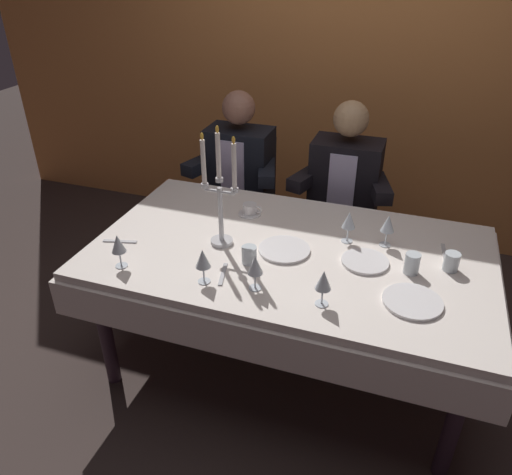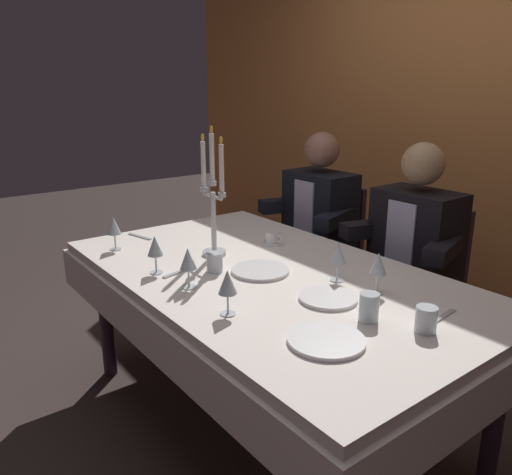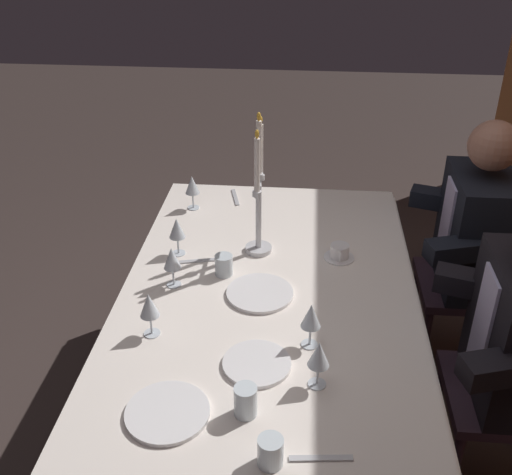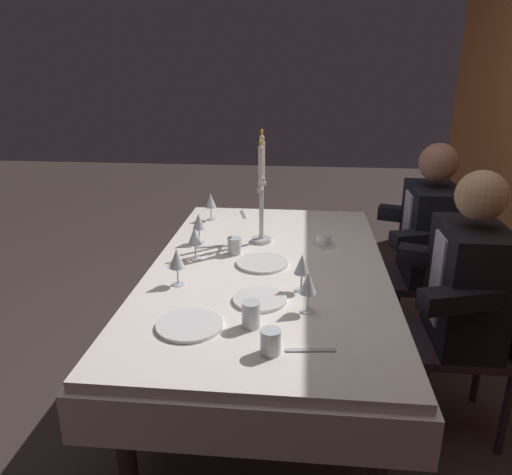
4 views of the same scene
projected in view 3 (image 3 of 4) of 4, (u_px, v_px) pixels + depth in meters
The scene contains 20 objects.
ground_plane at pixel (265, 439), 2.60m from camera, with size 12.00×12.00×0.00m, color #3A2E2B.
dining_table at pixel (267, 324), 2.29m from camera, with size 1.94×1.14×0.74m.
candelabra at pixel (259, 198), 2.40m from camera, with size 0.19×0.11×0.60m.
dinner_plate_0 at pixel (260, 293), 2.25m from camera, with size 0.25×0.25×0.01m, color white.
dinner_plate_1 at pixel (257, 364), 1.92m from camera, with size 0.22×0.22×0.01m, color white.
dinner_plate_2 at pixel (167, 412), 1.74m from camera, with size 0.24×0.24×0.01m, color white.
wine_glass_0 at pixel (149, 306), 2.00m from camera, with size 0.07×0.07×0.16m.
wine_glass_1 at pixel (311, 317), 1.95m from camera, with size 0.07×0.07×0.16m.
wine_glass_2 at pixel (177, 229), 2.45m from camera, with size 0.07×0.07×0.16m.
wine_glass_3 at pixel (172, 259), 2.25m from camera, with size 0.07×0.07×0.16m.
wine_glass_4 at pixel (319, 356), 1.79m from camera, with size 0.07×0.07×0.16m.
wine_glass_5 at pixel (192, 186), 2.80m from camera, with size 0.07×0.07×0.16m.
water_tumbler_0 at pixel (246, 401), 1.72m from camera, with size 0.07×0.07×0.10m, color silver.
water_tumbler_1 at pixel (270, 452), 1.58m from camera, with size 0.07×0.07×0.09m, color silver.
water_tumbler_2 at pixel (224, 265), 2.35m from camera, with size 0.07×0.07×0.08m, color silver.
coffee_cup_0 at pixel (339, 253), 2.46m from camera, with size 0.13×0.12×0.06m.
fork_0 at pixel (321, 458), 1.61m from camera, with size 0.17×0.02×0.01m, color #B7B7BC.
spoon_1 at pixel (235, 197), 2.95m from camera, with size 0.17×0.02×0.01m, color #B7B7BC.
spoon_2 at pixel (195, 261), 2.45m from camera, with size 0.17×0.02×0.01m, color #B7B7BC.
seated_diner_0 at pixel (477, 231), 2.68m from camera, with size 0.63×0.48×1.24m.
Camera 3 is at (1.81, 0.12, 2.05)m, focal length 42.68 mm.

